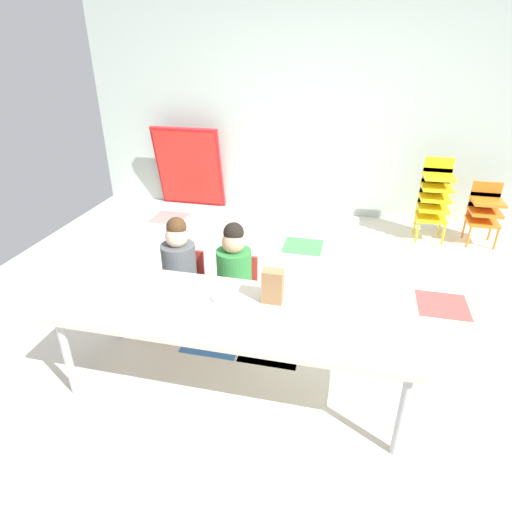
{
  "coord_description": "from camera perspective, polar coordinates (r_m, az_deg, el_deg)",
  "views": [
    {
      "loc": [
        0.47,
        -2.98,
        2.1
      ],
      "look_at": [
        -0.07,
        -0.64,
        0.86
      ],
      "focal_mm": 30.11,
      "sensor_mm": 36.0,
      "label": 1
    }
  ],
  "objects": [
    {
      "name": "craft_table",
      "position": [
        2.67,
        -2.95,
        -7.89
      ],
      "size": [
        2.18,
        0.73,
        0.61
      ],
      "color": "beige",
      "rests_on": "ground_plane"
    },
    {
      "name": "paper_plate_near_edge",
      "position": [
        2.73,
        -4.86,
        -5.81
      ],
      "size": [
        0.18,
        0.18,
        0.01
      ],
      "primitive_type": "cylinder",
      "color": "white",
      "rests_on": "craft_table"
    },
    {
      "name": "paper_plate_center_table",
      "position": [
        2.76,
        -13.9,
        -6.14
      ],
      "size": [
        0.18,
        0.18,
        0.01
      ],
      "primitive_type": "cylinder",
      "color": "white",
      "rests_on": "craft_table"
    },
    {
      "name": "ground_plane",
      "position": [
        3.68,
        3.49,
        -7.82
      ],
      "size": [
        5.92,
        4.94,
        0.02
      ],
      "color": "silver"
    },
    {
      "name": "donut_powdered_on_plate",
      "position": [
        2.72,
        -4.88,
        -5.47
      ],
      "size": [
        0.11,
        0.11,
        0.03
      ],
      "primitive_type": "torus",
      "color": "white",
      "rests_on": "craft_table"
    },
    {
      "name": "seated_child_near_camera",
      "position": [
        3.33,
        -10.13,
        -0.88
      ],
      "size": [
        0.32,
        0.32,
        0.92
      ],
      "color": "red",
      "rests_on": "ground_plane"
    },
    {
      "name": "seated_child_middle_seat",
      "position": [
        3.2,
        -2.88,
        -1.73
      ],
      "size": [
        0.32,
        0.31,
        0.92
      ],
      "color": "red",
      "rests_on": "ground_plane"
    },
    {
      "name": "kid_chair_yellow_stack",
      "position": [
        5.23,
        22.65,
        7.47
      ],
      "size": [
        0.32,
        0.3,
        0.92
      ],
      "color": "yellow",
      "rests_on": "ground_plane"
    },
    {
      "name": "kid_chair_orange_stack",
      "position": [
        5.39,
        28.09,
        5.49
      ],
      "size": [
        0.32,
        0.3,
        0.68
      ],
      "color": "orange",
      "rests_on": "ground_plane"
    },
    {
      "name": "back_wall",
      "position": [
        5.52,
        8.6,
        19.05
      ],
      "size": [
        5.92,
        0.1,
        2.69
      ],
      "primitive_type": "cube",
      "color": "#B2C1B7",
      "rests_on": "ground_plane"
    },
    {
      "name": "folded_activity_table",
      "position": [
        5.88,
        -8.9,
        11.48
      ],
      "size": [
        0.9,
        0.29,
        1.09
      ],
      "color": "red",
      "rests_on": "ground_plane"
    },
    {
      "name": "paper_bag_brown",
      "position": [
        2.66,
        2.25,
        -4.01
      ],
      "size": [
        0.13,
        0.09,
        0.22
      ],
      "primitive_type": "cube",
      "color": "#9E754C",
      "rests_on": "craft_table"
    }
  ]
}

